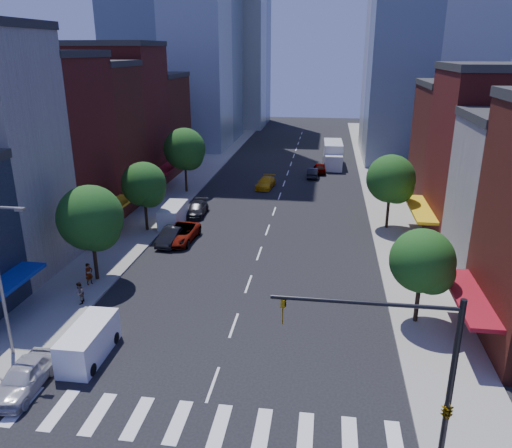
% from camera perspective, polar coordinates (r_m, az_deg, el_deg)
% --- Properties ---
extents(ground, '(220.00, 220.00, 0.00)m').
position_cam_1_polar(ground, '(27.63, -4.95, -17.79)').
color(ground, black).
rests_on(ground, ground).
extents(sidewalk_left, '(5.00, 120.00, 0.15)m').
position_cam_1_polar(sidewalk_left, '(66.05, -7.83, 4.62)').
color(sidewalk_left, gray).
rests_on(sidewalk_left, ground).
extents(sidewalk_right, '(5.00, 120.00, 0.15)m').
position_cam_1_polar(sidewalk_right, '(63.99, 14.30, 3.72)').
color(sidewalk_right, gray).
rests_on(sidewalk_right, ground).
extents(crosswalk, '(19.00, 3.00, 0.01)m').
position_cam_1_polar(crosswalk, '(25.38, -6.57, -21.80)').
color(crosswalk, silver).
rests_on(crosswalk, ground).
extents(bldg_left_2, '(12.00, 9.00, 16.00)m').
position_cam_1_polar(bldg_left_2, '(50.25, -23.88, 7.79)').
color(bldg_left_2, maroon).
rests_on(bldg_left_2, ground).
extents(bldg_left_3, '(12.00, 8.00, 15.00)m').
position_cam_1_polar(bldg_left_3, '(57.60, -19.46, 9.11)').
color(bldg_left_3, '#561F15').
rests_on(bldg_left_3, ground).
extents(bldg_left_4, '(12.00, 9.00, 17.00)m').
position_cam_1_polar(bldg_left_4, '(65.04, -16.16, 11.40)').
color(bldg_left_4, maroon).
rests_on(bldg_left_4, ground).
extents(bldg_left_5, '(12.00, 10.00, 13.00)m').
position_cam_1_polar(bldg_left_5, '(74.00, -13.04, 10.97)').
color(bldg_left_5, '#561F15').
rests_on(bldg_left_5, ground).
extents(bldg_right_2, '(12.00, 10.00, 15.00)m').
position_cam_1_polar(bldg_right_2, '(48.88, 26.83, 6.48)').
color(bldg_right_2, maroon).
rests_on(bldg_right_2, ground).
extents(bldg_right_3, '(12.00, 10.00, 13.00)m').
position_cam_1_polar(bldg_right_3, '(58.45, 23.76, 7.71)').
color(bldg_right_3, '#561F15').
rests_on(bldg_right_3, ground).
extents(traffic_signal, '(7.24, 2.24, 8.00)m').
position_cam_1_polar(traffic_signal, '(21.50, 19.77, -17.49)').
color(traffic_signal, black).
rests_on(traffic_signal, sidewalk_right).
extents(streetlight, '(2.25, 0.25, 9.00)m').
position_cam_1_polar(streetlight, '(30.42, -27.12, -4.87)').
color(streetlight, slate).
rests_on(streetlight, sidewalk_left).
extents(tree_left_near, '(4.80, 4.80, 7.30)m').
position_cam_1_polar(tree_left_near, '(38.24, -18.22, 0.39)').
color(tree_left_near, black).
rests_on(tree_left_near, sidewalk_left).
extents(tree_left_mid, '(4.20, 4.20, 6.65)m').
position_cam_1_polar(tree_left_mid, '(47.98, -12.55, 4.24)').
color(tree_left_mid, black).
rests_on(tree_left_mid, sidewalk_left).
extents(tree_left_far, '(5.00, 5.00, 7.75)m').
position_cam_1_polar(tree_left_far, '(60.79, -8.04, 8.29)').
color(tree_left_far, black).
rests_on(tree_left_far, sidewalk_left).
extents(tree_right_near, '(4.00, 4.00, 6.20)m').
position_cam_1_polar(tree_right_near, '(32.47, 18.71, -4.31)').
color(tree_right_near, black).
rests_on(tree_right_near, sidewalk_right).
extents(tree_right_far, '(4.60, 4.60, 7.20)m').
position_cam_1_polar(tree_right_far, '(49.17, 15.31, 4.78)').
color(tree_right_far, black).
rests_on(tree_right_far, sidewalk_right).
extents(parked_car_front, '(2.03, 4.62, 1.55)m').
position_cam_1_polar(parked_car_front, '(29.27, -25.03, -15.57)').
color(parked_car_front, '#B7B6BB').
rests_on(parked_car_front, ground).
extents(parked_car_second, '(1.90, 4.56, 1.47)m').
position_cam_1_polar(parked_car_second, '(45.68, -9.62, -1.34)').
color(parked_car_second, black).
rests_on(parked_car_second, ground).
extents(parked_car_third, '(2.81, 5.56, 1.51)m').
position_cam_1_polar(parked_car_third, '(46.02, -8.60, -1.10)').
color(parked_car_third, '#999999').
rests_on(parked_car_third, ground).
extents(parked_car_rear, '(2.09, 4.76, 1.36)m').
position_cam_1_polar(parked_car_rear, '(53.20, -6.78, 1.73)').
color(parked_car_rear, black).
rests_on(parked_car_rear, ground).
extents(cargo_van_near, '(1.93, 4.65, 1.98)m').
position_cam_1_polar(cargo_van_near, '(30.44, -18.68, -12.78)').
color(cargo_van_near, white).
rests_on(cargo_van_near, ground).
extents(cargo_van_far, '(2.12, 4.91, 2.07)m').
position_cam_1_polar(cargo_van_far, '(50.26, -9.47, 0.95)').
color(cargo_van_far, silver).
rests_on(cargo_van_far, ground).
extents(taxi, '(2.38, 4.81, 1.34)m').
position_cam_1_polar(taxi, '(63.41, 1.11, 4.74)').
color(taxi, '#E3A80B').
rests_on(taxi, ground).
extents(traffic_car_oncoming, '(1.51, 4.08, 1.33)m').
position_cam_1_polar(traffic_car_oncoming, '(69.13, 6.52, 5.84)').
color(traffic_car_oncoming, black).
rests_on(traffic_car_oncoming, ground).
extents(traffic_car_far, '(1.87, 4.21, 1.41)m').
position_cam_1_polar(traffic_car_far, '(71.92, 7.29, 6.37)').
color(traffic_car_far, '#999999').
rests_on(traffic_car_far, ground).
extents(box_truck, '(2.97, 8.92, 3.56)m').
position_cam_1_polar(box_truck, '(76.27, 8.78, 7.79)').
color(box_truck, silver).
rests_on(box_truck, ground).
extents(pedestrian_near, '(0.66, 0.73, 1.66)m').
position_cam_1_polar(pedestrian_near, '(38.99, -18.54, -5.43)').
color(pedestrian_near, '#999999').
rests_on(pedestrian_near, sidewalk_left).
extents(pedestrian_far, '(0.75, 0.87, 1.55)m').
position_cam_1_polar(pedestrian_far, '(36.40, -19.53, -7.46)').
color(pedestrian_far, '#999999').
rests_on(pedestrian_far, sidewalk_left).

